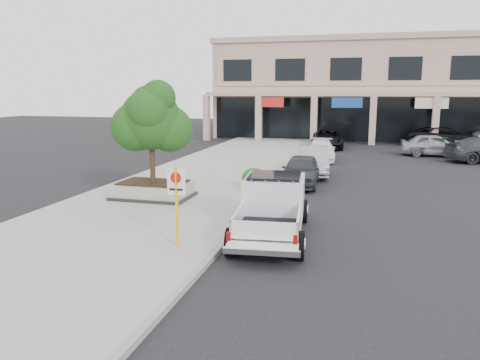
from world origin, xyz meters
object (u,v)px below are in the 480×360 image
at_px(curb_car_b, 313,161).
at_px(curb_car_d, 328,139).
at_px(curb_car_c, 321,150).
at_px(curb_car_a, 301,170).
at_px(lot_car_a, 435,145).
at_px(pickup_truck, 272,209).
at_px(lot_car_d, 445,137).
at_px(no_parking_sign, 177,196).
at_px(planter_tree, 155,120).
at_px(planter, 153,190).

height_order(curb_car_b, curb_car_d, curb_car_b).
bearing_deg(curb_car_c, curb_car_a, -95.71).
bearing_deg(curb_car_a, lot_car_a, 58.05).
xyz_separation_m(curb_car_a, curb_car_c, (0.14, 8.84, -0.07)).
bearing_deg(curb_car_c, pickup_truck, -94.61).
bearing_deg(lot_car_d, curb_car_c, 149.38).
relative_size(curb_car_b, lot_car_a, 1.01).
bearing_deg(no_parking_sign, curb_car_d, 85.17).
height_order(planter_tree, curb_car_a, planter_tree).
distance_m(curb_car_a, lot_car_d, 21.47).
xyz_separation_m(pickup_truck, lot_car_a, (7.59, 21.48, -0.13)).
height_order(curb_car_b, curb_car_c, curb_car_b).
distance_m(planter, curb_car_c, 14.93).
bearing_deg(curb_car_b, lot_car_d, 53.99).
bearing_deg(no_parking_sign, lot_car_d, 68.81).
distance_m(planter, curb_car_a, 7.47).
xyz_separation_m(no_parking_sign, curb_car_b, (2.43, 13.62, -0.86)).
bearing_deg(curb_car_b, lot_car_a, 45.93).
height_order(pickup_truck, curb_car_a, pickup_truck).
height_order(pickup_truck, curb_car_c, pickup_truck).
distance_m(curb_car_a, curb_car_c, 8.84).
relative_size(planter_tree, curb_car_c, 0.87).
height_order(planter, curb_car_c, curb_car_c).
distance_m(curb_car_c, curb_car_d, 7.00).
distance_m(planter, curb_car_d, 21.54).
bearing_deg(curb_car_a, pickup_truck, -89.51).
bearing_deg(lot_car_a, curb_car_a, 147.70).
xyz_separation_m(curb_car_b, curb_car_c, (-0.11, 5.76, -0.11)).
bearing_deg(curb_car_b, curb_car_a, -101.23).
bearing_deg(no_parking_sign, planter, 121.32).
bearing_deg(planter, lot_car_a, 53.18).
xyz_separation_m(no_parking_sign, curb_car_d, (2.23, 26.38, -0.89)).
distance_m(curb_car_a, curb_car_b, 3.09).
bearing_deg(curb_car_a, lot_car_d, 63.19).
bearing_deg(curb_car_b, pickup_truck, -96.84).
xyz_separation_m(curb_car_c, curb_car_d, (-0.09, 7.00, 0.08)).
distance_m(no_parking_sign, curb_car_a, 10.81).
height_order(curb_car_c, lot_car_a, lot_car_a).
distance_m(no_parking_sign, lot_car_a, 25.52).
distance_m(pickup_truck, lot_car_d, 29.33).
xyz_separation_m(curb_car_a, curb_car_b, (0.25, 3.08, 0.03)).
relative_size(curb_car_a, lot_car_d, 0.73).
bearing_deg(planter_tree, curb_car_a, 41.33).
relative_size(curb_car_a, lot_car_a, 0.93).
height_order(curb_car_d, lot_car_a, lot_car_a).
height_order(pickup_truck, curb_car_d, pickup_truck).
distance_m(curb_car_b, curb_car_c, 5.77).
bearing_deg(lot_car_d, no_parking_sign, 169.68).
distance_m(planter, curb_car_b, 9.93).
height_order(curb_car_a, curb_car_b, curb_car_b).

